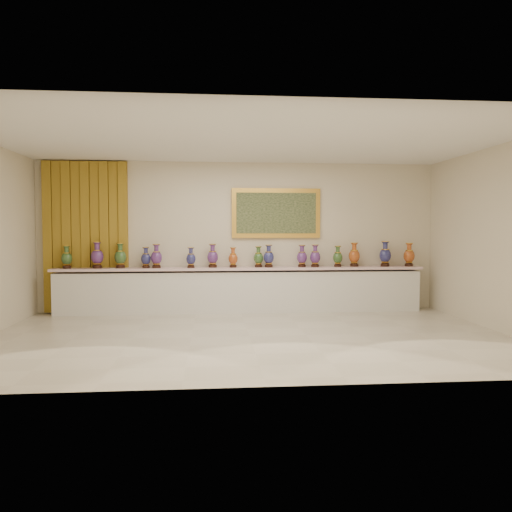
% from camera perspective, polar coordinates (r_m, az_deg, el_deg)
% --- Properties ---
extents(ground, '(8.00, 8.00, 0.00)m').
position_cam_1_polar(ground, '(7.80, -0.77, -9.15)').
color(ground, beige).
rests_on(ground, ground).
extents(room, '(8.00, 8.00, 8.00)m').
position_cam_1_polar(room, '(10.21, -15.56, 2.53)').
color(room, beige).
rests_on(room, ground).
extents(counter, '(7.28, 0.48, 0.90)m').
position_cam_1_polar(counter, '(9.96, -1.75, -3.95)').
color(counter, white).
rests_on(counter, ground).
extents(vase_0, '(0.26, 0.26, 0.44)m').
position_cam_1_polar(vase_0, '(10.25, -20.81, -0.23)').
color(vase_0, black).
rests_on(vase_0, counter).
extents(vase_1, '(0.31, 0.31, 0.51)m').
position_cam_1_polar(vase_1, '(10.12, -17.70, -0.04)').
color(vase_1, black).
rests_on(vase_1, counter).
extents(vase_2, '(0.25, 0.25, 0.49)m').
position_cam_1_polar(vase_2, '(10.04, -15.25, -0.09)').
color(vase_2, black).
rests_on(vase_2, counter).
extents(vase_3, '(0.19, 0.19, 0.41)m').
position_cam_1_polar(vase_3, '(9.95, -12.47, -0.29)').
color(vase_3, black).
rests_on(vase_3, counter).
extents(vase_4, '(0.27, 0.27, 0.46)m').
position_cam_1_polar(vase_4, '(9.90, -11.31, -0.14)').
color(vase_4, black).
rests_on(vase_4, counter).
extents(vase_5, '(0.20, 0.20, 0.40)m').
position_cam_1_polar(vase_5, '(9.84, -7.45, -0.30)').
color(vase_5, black).
rests_on(vase_5, counter).
extents(vase_6, '(0.24, 0.24, 0.46)m').
position_cam_1_polar(vase_6, '(9.90, -4.98, -0.10)').
color(vase_6, black).
rests_on(vase_6, counter).
extents(vase_7, '(0.23, 0.23, 0.40)m').
position_cam_1_polar(vase_7, '(9.86, -2.64, -0.28)').
color(vase_7, black).
rests_on(vase_7, counter).
extents(vase_8, '(0.21, 0.21, 0.41)m').
position_cam_1_polar(vase_8, '(9.92, 0.28, -0.21)').
color(vase_8, black).
rests_on(vase_8, counter).
extents(vase_9, '(0.24, 0.24, 0.45)m').
position_cam_1_polar(vase_9, '(9.90, 1.47, -0.13)').
color(vase_9, black).
rests_on(vase_9, counter).
extents(vase_10, '(0.21, 0.21, 0.44)m').
position_cam_1_polar(vase_10, '(10.01, 5.27, -0.13)').
color(vase_10, black).
rests_on(vase_10, counter).
extents(vase_11, '(0.23, 0.23, 0.45)m').
position_cam_1_polar(vase_11, '(10.04, 6.78, -0.11)').
color(vase_11, black).
rests_on(vase_11, counter).
extents(vase_12, '(0.25, 0.25, 0.42)m').
position_cam_1_polar(vase_12, '(10.18, 9.33, -0.15)').
color(vase_12, black).
rests_on(vase_12, counter).
extents(vase_13, '(0.30, 0.30, 0.48)m').
position_cam_1_polar(vase_13, '(10.30, 11.16, 0.03)').
color(vase_13, black).
rests_on(vase_13, counter).
extents(vase_14, '(0.27, 0.27, 0.51)m').
position_cam_1_polar(vase_14, '(10.47, 14.55, 0.10)').
color(vase_14, black).
rests_on(vase_14, counter).
extents(vase_15, '(0.26, 0.26, 0.48)m').
position_cam_1_polar(vase_15, '(10.64, 17.09, 0.03)').
color(vase_15, black).
rests_on(vase_15, counter).
extents(label_card, '(0.10, 0.06, 0.00)m').
position_cam_1_polar(label_card, '(9.94, -16.09, -1.38)').
color(label_card, white).
rests_on(label_card, counter).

